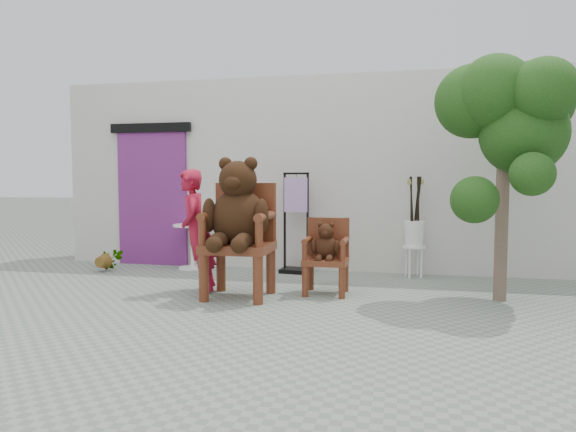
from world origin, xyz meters
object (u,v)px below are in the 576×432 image
Objects in this scene: chair_small at (326,249)px; stool_bucket at (414,233)px; chair_big at (239,218)px; person at (198,231)px; cafe_table at (192,241)px; tree at (512,112)px; display_stand at (296,234)px.

chair_small is 1.71m from stool_bucket.
chair_big is 1.09× the size of person.
person is 3.10m from stool_bucket.
chair_big reaches higher than chair_small.
chair_big reaches higher than cafe_table.
tree reaches higher than person.
tree is (2.12, 0.11, 1.63)m from chair_small.
chair_small is 2.65m from cafe_table.
cafe_table is at bearing -174.21° from display_stand.
chair_big is at bearing -140.30° from stool_bucket.
chair_big is 2.38× the size of cafe_table.
display_stand is (0.35, 1.73, -0.36)m from chair_big.
stool_bucket is (2.09, 1.73, -0.31)m from chair_big.
stool_bucket reaches higher than cafe_table.
stool_bucket is (1.09, 1.32, 0.10)m from chair_small.
chair_small reaches higher than cafe_table.
cafe_table is 0.48× the size of stool_bucket.
tree is at bearing -49.54° from stool_bucket.
chair_big is 1.80× the size of chair_small.
stool_bucket is (3.40, 0.03, 0.20)m from cafe_table.
display_stand is 1.74m from stool_bucket.
display_stand is 0.54× the size of tree.
cafe_table is 0.47× the size of display_stand.
stool_bucket is at bearing 0.47° from cafe_table.
stool_bucket is at bearing 50.45° from chair_small.
tree is (3.11, 0.53, 1.23)m from chair_big.
chair_big reaches higher than display_stand.
chair_small is at bearing 79.18° from person.
person is 2.17× the size of cafe_table.
cafe_table is at bearing -179.53° from stool_bucket.
chair_big is 3.39m from tree.
cafe_table is at bearing 150.83° from chair_small.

